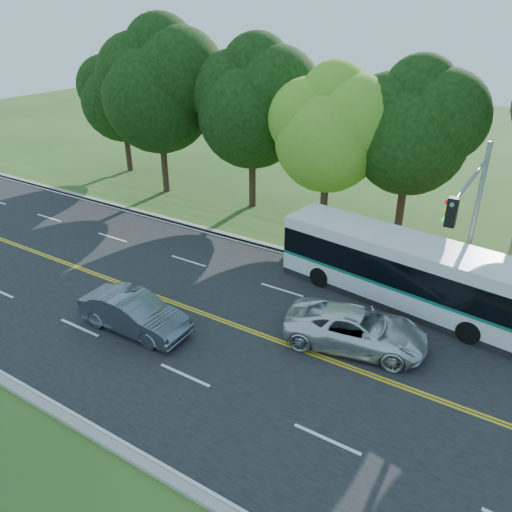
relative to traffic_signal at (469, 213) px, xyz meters
The scene contains 12 objects.
ground 9.65m from the traffic_signal, 140.23° to the right, with size 120.00×120.00×0.00m, color #29521B.
road 9.65m from the traffic_signal, 140.23° to the right, with size 60.00×14.00×0.02m, color black.
curb_north 8.15m from the traffic_signal, 164.96° to the left, with size 60.00×0.30×0.15m, color #A59F95.
curb_south 14.86m from the traffic_signal, 117.35° to the right, with size 60.00×0.30×0.15m, color #A59F95.
grass_verge 8.74m from the traffic_signal, 151.03° to the left, with size 60.00×4.00×0.10m, color #29521B.
lane_markings 9.71m from the traffic_signal, 140.63° to the right, with size 57.60×13.82×0.00m.
tree_row 13.61m from the traffic_signal, 150.00° to the left, with size 44.70×9.10×13.84m.
bougainvillea_hedge 4.86m from the traffic_signal, 75.94° to the left, with size 9.50×2.25×1.50m.
traffic_signal is the anchor object (origin of this frame).
transit_bus 3.74m from the traffic_signal, behind, with size 11.61×4.00×2.98m.
sedan 13.59m from the traffic_signal, 143.45° to the right, with size 1.63×4.68×1.54m, color slate.
suv 6.20m from the traffic_signal, 122.50° to the right, with size 2.46×5.35×1.49m, color silver.
Camera 1 is at (9.00, -13.93, 11.70)m, focal length 35.00 mm.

